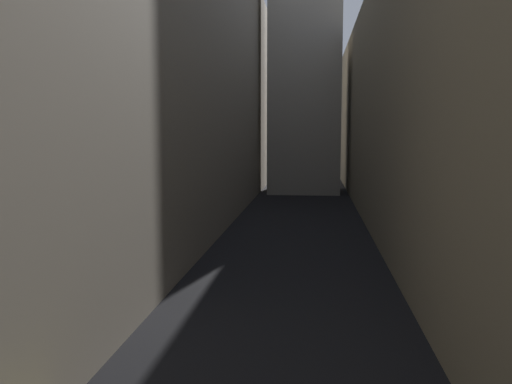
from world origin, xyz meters
The scene contains 3 objects.
ground_plane centered at (0.00, 48.00, 0.00)m, with size 264.00×264.00×0.00m, color black.
building_block_left centered at (-12.67, 50.00, 12.33)m, with size 14.33×108.00×24.65m, color gray.
building_block_right centered at (10.60, 50.00, 9.66)m, with size 10.19×108.00×19.32m, color gray.
Camera 1 is at (1.30, 10.47, 7.61)m, focal length 38.02 mm.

